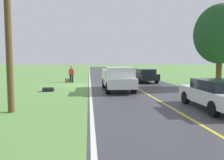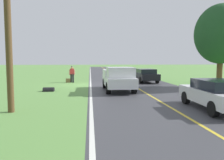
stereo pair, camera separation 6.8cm
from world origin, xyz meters
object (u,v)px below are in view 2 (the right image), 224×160
(suitcase_carried, at_px, (68,81))
(pickup_truck_passing, at_px, (118,78))
(sedan_near_oncoming, at_px, (145,75))
(hitchhiker_walking, at_px, (72,73))
(tree_far_side_near, at_px, (221,34))
(sedan_mid_oncoming, at_px, (216,94))
(utility_pole_roadside, at_px, (8,24))

(suitcase_carried, relative_size, pickup_truck_passing, 0.08)
(pickup_truck_passing, height_order, sedan_near_oncoming, pickup_truck_passing)
(hitchhiker_walking, relative_size, tree_far_side_near, 0.25)
(tree_far_side_near, xyz_separation_m, sedan_mid_oncoming, (5.12, 8.30, -3.75))
(pickup_truck_passing, bearing_deg, sedan_mid_oncoming, 118.80)
(suitcase_carried, xyz_separation_m, pickup_truck_passing, (-4.41, 7.02, 0.76))
(sedan_near_oncoming, distance_m, utility_pole_roadside, 16.37)
(suitcase_carried, height_order, pickup_truck_passing, pickup_truck_passing)
(sedan_mid_oncoming, xyz_separation_m, utility_pole_roadside, (9.39, -0.36, 3.10))
(suitcase_carried, relative_size, tree_far_side_near, 0.07)
(suitcase_carried, distance_m, utility_pole_roadside, 14.02)
(sedan_near_oncoming, height_order, utility_pole_roadside, utility_pole_roadside)
(hitchhiker_walking, bearing_deg, utility_pole_roadside, 83.08)
(sedan_mid_oncoming, height_order, utility_pole_roadside, utility_pole_roadside)
(hitchhiker_walking, xyz_separation_m, tree_far_side_near, (-12.86, 5.62, 3.52))
(hitchhiker_walking, xyz_separation_m, suitcase_carried, (0.42, 0.08, -0.77))
(hitchhiker_walking, distance_m, tree_far_side_near, 14.47)
(sedan_near_oncoming, xyz_separation_m, sedan_mid_oncoming, (-0.04, 13.43, 0.00))
(sedan_near_oncoming, bearing_deg, utility_pole_roadside, 54.43)
(hitchhiker_walking, height_order, utility_pole_roadside, utility_pole_roadside)
(suitcase_carried, distance_m, tree_far_side_near, 15.02)
(sedan_mid_oncoming, distance_m, utility_pole_roadside, 9.89)
(suitcase_carried, bearing_deg, tree_far_side_near, 67.59)
(tree_far_side_near, relative_size, utility_pole_roadside, 0.91)
(suitcase_carried, xyz_separation_m, utility_pole_roadside, (1.23, 13.49, 3.65))
(sedan_mid_oncoming, bearing_deg, sedan_near_oncoming, -89.83)
(sedan_near_oncoming, height_order, sedan_mid_oncoming, same)
(sedan_near_oncoming, distance_m, sedan_mid_oncoming, 13.43)
(suitcase_carried, bearing_deg, utility_pole_roadside, -4.95)
(tree_far_side_near, bearing_deg, sedan_near_oncoming, -44.84)
(pickup_truck_passing, bearing_deg, suitcase_carried, -57.85)
(hitchhiker_walking, bearing_deg, sedan_mid_oncoming, 119.08)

